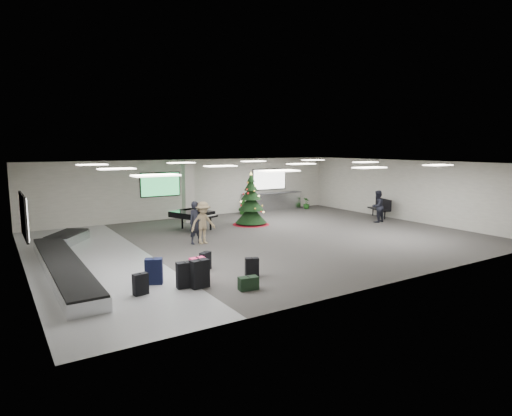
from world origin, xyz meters
TOP-DOWN VIEW (x-y plane):
  - ground at (0.00, 0.00)m, footprint 18.00×18.00m
  - room_envelope at (-0.38, 0.67)m, footprint 18.02×14.02m
  - baggage_carousel at (-7.84, -0.08)m, footprint 2.28×9.71m
  - service_counter at (5.00, 6.65)m, footprint 4.05×0.65m
  - suitcase_0 at (-4.98, -4.41)m, footprint 0.54×0.34m
  - suitcase_1 at (-5.33, -4.22)m, footprint 0.50×0.30m
  - pink_suitcase at (-4.76, -3.79)m, footprint 0.45×0.27m
  - suitcase_3 at (-4.09, -2.91)m, footprint 0.44×0.36m
  - navy_suitcase at (-5.96, -3.44)m, footprint 0.56×0.46m
  - suitcase_5 at (-6.56, -4.12)m, footprint 0.41×0.26m
  - green_duffel at (-3.93, -5.29)m, footprint 0.57×0.35m
  - suitcase_7 at (-3.23, -4.35)m, footprint 0.46×0.35m
  - christmas_tree at (1.34, 3.16)m, footprint 1.88×1.88m
  - grand_piano at (-1.78, 3.30)m, footprint 1.97×2.24m
  - bench at (8.61, 1.26)m, footprint 1.09×1.75m
  - traveler_a at (-2.80, 0.64)m, footprint 0.69×0.50m
  - traveler_b at (-2.55, 0.52)m, footprint 1.17×0.75m
  - traveler_bench at (7.21, 0.22)m, footprint 0.89×0.74m
  - potted_plant_left at (2.63, 6.25)m, footprint 0.57×0.60m
  - potted_plant_right at (7.16, 5.96)m, footprint 0.46×0.46m

SIDE VIEW (x-z plane):
  - ground at x=0.00m, z-range 0.00..0.00m
  - green_duffel at x=-3.93m, z-range -0.01..0.37m
  - baggage_carousel at x=-7.84m, z-range 0.00..0.43m
  - suitcase_3 at x=-4.09m, z-range -0.01..0.58m
  - suitcase_5 at x=-6.56m, z-range -0.01..0.59m
  - suitcase_7 at x=-3.23m, z-range -0.01..0.60m
  - pink_suitcase at x=-4.76m, z-range -0.01..0.69m
  - potted_plant_right at x=7.16m, z-range 0.00..0.71m
  - suitcase_1 at x=-5.33m, z-range -0.01..0.75m
  - navy_suitcase at x=-5.96m, z-range -0.01..0.76m
  - suitcase_0 at x=-4.98m, z-range -0.01..0.81m
  - potted_plant_left at x=2.63m, z-range 0.00..0.85m
  - service_counter at x=5.00m, z-range 0.01..1.09m
  - bench at x=8.61m, z-range 0.07..1.12m
  - grand_piano at x=-1.78m, z-range 0.23..1.29m
  - traveler_bench at x=7.21m, z-range 0.00..1.66m
  - traveler_b at x=-2.55m, z-range 0.00..1.71m
  - traveler_a at x=-2.80m, z-range 0.00..1.73m
  - christmas_tree at x=1.34m, z-range -0.42..2.26m
  - room_envelope at x=-0.38m, z-range 0.73..3.94m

